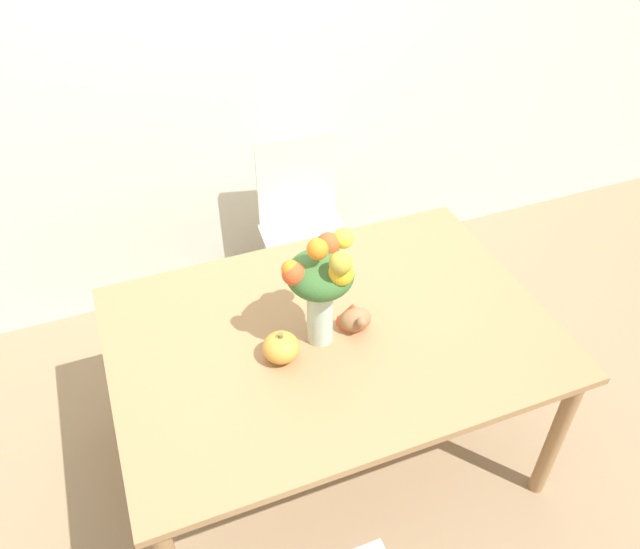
% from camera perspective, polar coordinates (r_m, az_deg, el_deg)
% --- Properties ---
extents(ground_plane, '(12.00, 12.00, 0.00)m').
position_cam_1_polar(ground_plane, '(2.78, 0.90, -15.56)').
color(ground_plane, '#8E7556').
extents(wall_back, '(8.00, 0.06, 2.70)m').
position_cam_1_polar(wall_back, '(2.94, -8.84, 21.00)').
color(wall_back, silver).
rests_on(wall_back, ground_plane).
extents(dining_table, '(1.55, 1.07, 0.72)m').
position_cam_1_polar(dining_table, '(2.28, 1.06, -6.44)').
color(dining_table, '#9E754C').
rests_on(dining_table, ground_plane).
extents(flower_vase, '(0.27, 0.23, 0.45)m').
position_cam_1_polar(flower_vase, '(2.01, 0.09, -0.59)').
color(flower_vase, '#B2CCBC').
rests_on(flower_vase, dining_table).
extents(pumpkin, '(0.12, 0.12, 0.11)m').
position_cam_1_polar(pumpkin, '(2.10, -3.58, -6.66)').
color(pumpkin, gold).
rests_on(pumpkin, dining_table).
extents(turkey_figurine, '(0.11, 0.15, 0.09)m').
position_cam_1_polar(turkey_figurine, '(2.21, 3.12, -3.81)').
color(turkey_figurine, '#936642').
rests_on(turkey_figurine, dining_table).
extents(dining_chair_near_window, '(0.45, 0.45, 0.92)m').
position_cam_1_polar(dining_chair_near_window, '(3.09, -1.39, 4.16)').
color(dining_chair_near_window, silver).
rests_on(dining_chair_near_window, ground_plane).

